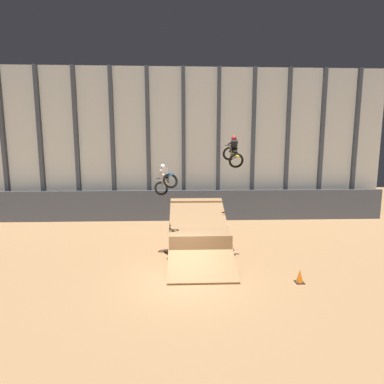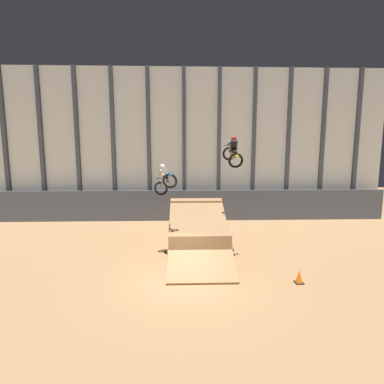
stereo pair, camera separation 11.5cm
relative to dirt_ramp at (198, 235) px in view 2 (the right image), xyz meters
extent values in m
plane|color=#9E754C|center=(-0.67, -3.57, -0.91)|extent=(60.00, 60.00, 0.00)
cube|color=beige|center=(-0.67, 8.36, 4.98)|extent=(32.00, 0.12, 11.78)
cube|color=#3D424C|center=(-14.49, 8.16, 4.98)|extent=(0.28, 0.28, 11.78)
cube|color=#3D424C|center=(-11.73, 8.16, 4.98)|extent=(0.28, 0.28, 11.78)
cube|color=#3D424C|center=(-8.96, 8.16, 4.98)|extent=(0.28, 0.28, 11.78)
cube|color=#3D424C|center=(-6.20, 8.16, 4.98)|extent=(0.28, 0.28, 11.78)
cube|color=#3D424C|center=(-3.44, 8.16, 4.98)|extent=(0.28, 0.28, 11.78)
cube|color=#3D424C|center=(-0.67, 8.16, 4.98)|extent=(0.28, 0.28, 11.78)
cube|color=#3D424C|center=(2.09, 8.16, 4.98)|extent=(0.28, 0.28, 11.78)
cube|color=#3D424C|center=(4.85, 8.16, 4.98)|extent=(0.28, 0.28, 11.78)
cube|color=#3D424C|center=(7.62, 8.16, 4.98)|extent=(0.28, 0.28, 11.78)
cube|color=#3D424C|center=(10.38, 8.16, 4.98)|extent=(0.28, 0.28, 11.78)
cube|color=#3D424C|center=(13.14, 8.16, 4.98)|extent=(0.28, 0.28, 11.78)
cube|color=#474C56|center=(-0.67, 7.18, 0.28)|extent=(31.36, 0.20, 2.37)
cube|color=#966F48|center=(0.00, -0.13, -0.15)|extent=(2.98, 4.20, 1.52)
cube|color=olive|center=(0.00, 1.72, 0.36)|extent=(3.04, 0.50, 2.53)
cube|color=#9E754C|center=(0.00, -1.03, 0.36)|extent=(3.04, 6.07, 2.72)
torus|color=black|center=(-1.91, -0.48, 2.64)|extent=(0.82, 0.63, 0.72)
torus|color=black|center=(-1.40, -1.68, 3.15)|extent=(0.82, 0.63, 0.72)
cube|color=#B7B7BC|center=(-1.66, -1.08, 3.02)|extent=(0.40, 0.61, 0.45)
cube|color=blue|center=(-1.75, -0.87, 3.15)|extent=(0.38, 0.54, 0.38)
cube|color=black|center=(-1.60, -1.20, 3.31)|extent=(0.37, 0.58, 0.32)
cube|color=blue|center=(-1.40, -1.67, 3.43)|extent=(0.27, 0.38, 0.19)
cylinder|color=#B7B7BC|center=(-1.88, -0.55, 2.93)|extent=(0.22, 0.41, 0.44)
cylinder|color=black|center=(-1.90, -0.50, 3.17)|extent=(0.50, 0.49, 0.04)
cube|color=silver|center=(-1.72, -0.94, 3.50)|extent=(0.34, 0.30, 0.51)
sphere|color=silver|center=(-1.80, -0.74, 3.76)|extent=(0.37, 0.41, 0.34)
cylinder|color=silver|center=(-1.81, -1.02, 3.24)|extent=(0.23, 0.34, 0.41)
cylinder|color=silver|center=(-1.59, -0.93, 3.24)|extent=(0.23, 0.34, 0.41)
cylinder|color=silver|center=(-1.95, -0.79, 3.43)|extent=(0.25, 0.44, 0.40)
cylinder|color=silver|center=(-1.66, -0.66, 3.43)|extent=(0.25, 0.44, 0.40)
torus|color=black|center=(1.64, -0.03, 4.39)|extent=(0.75, 0.32, 0.74)
torus|color=black|center=(1.73, -1.40, 4.08)|extent=(0.75, 0.32, 0.74)
cube|color=#B7B7BC|center=(1.69, -0.79, 4.34)|extent=(0.22, 0.58, 0.39)
cube|color=yellow|center=(1.68, -0.67, 4.57)|extent=(0.23, 0.50, 0.33)
cube|color=black|center=(1.71, -1.06, 4.50)|extent=(0.20, 0.58, 0.24)
cube|color=yellow|center=(1.74, -1.55, 4.31)|extent=(0.17, 0.37, 0.14)
cylinder|color=#B7B7BC|center=(1.65, -0.26, 4.58)|extent=(0.07, 0.15, 0.55)
cylinder|color=black|center=(1.66, -0.35, 4.81)|extent=(0.66, 0.14, 0.04)
cube|color=black|center=(1.70, -0.93, 4.82)|extent=(0.31, 0.43, 0.52)
sphere|color=red|center=(1.70, -0.90, 5.15)|extent=(0.28, 0.33, 0.31)
cylinder|color=black|center=(1.57, -0.82, 4.58)|extent=(0.14, 0.44, 0.26)
cylinder|color=black|center=(1.81, -0.81, 4.58)|extent=(0.14, 0.44, 0.26)
cylinder|color=black|center=(1.52, -0.71, 4.89)|extent=(0.12, 0.53, 0.14)
cylinder|color=black|center=(1.84, -0.69, 4.89)|extent=(0.12, 0.53, 0.14)
cube|color=black|center=(4.02, -4.01, -0.89)|extent=(0.36, 0.36, 0.03)
cone|color=orange|center=(4.02, -4.01, -0.60)|extent=(0.28, 0.28, 0.55)
camera|label=1|loc=(-0.95, -15.65, 4.63)|focal=28.00mm
camera|label=2|loc=(-0.83, -15.65, 4.63)|focal=28.00mm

